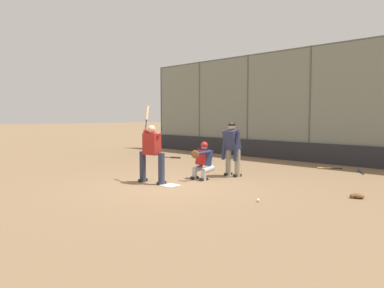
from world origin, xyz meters
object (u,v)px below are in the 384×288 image
object	(u,v)px
spare_bat_first_base_side	(326,168)
fielding_glove_on_dirt	(357,196)
catcher_behind_plate	(203,160)
baseball_loose	(258,200)
batter_at_plate	(152,152)
spare_bat_near_backstop	(174,157)
umpire_home	(232,148)
spare_bat_third_base_side	(360,171)

from	to	relation	value
spare_bat_first_base_side	fielding_glove_on_dirt	distance (m)	4.76
catcher_behind_plate	fielding_glove_on_dirt	world-z (taller)	catcher_behind_plate
baseball_loose	batter_at_plate	bearing A→B (deg)	3.60
spare_bat_near_backstop	baseball_loose	world-z (taller)	baseball_loose
umpire_home	spare_bat_third_base_side	xyz separation A→B (m)	(-2.45, -3.63, -0.84)
batter_at_plate	baseball_loose	size ratio (longest dim) A/B	29.09
batter_at_plate	catcher_behind_plate	size ratio (longest dim) A/B	1.95
umpire_home	fielding_glove_on_dirt	world-z (taller)	umpire_home
spare_bat_near_backstop	fielding_glove_on_dirt	size ratio (longest dim) A/B	2.49
spare_bat_first_base_side	fielding_glove_on_dirt	world-z (taller)	fielding_glove_on_dirt
spare_bat_first_base_side	fielding_glove_on_dirt	xyz separation A→B (m)	(-2.65, 3.96, 0.02)
umpire_home	spare_bat_near_backstop	distance (m)	5.37
batter_at_plate	spare_bat_first_base_side	world-z (taller)	batter_at_plate
spare_bat_first_base_side	umpire_home	bearing A→B (deg)	32.86
spare_bat_third_base_side	fielding_glove_on_dirt	size ratio (longest dim) A/B	2.61
fielding_glove_on_dirt	spare_bat_third_base_side	bearing A→B (deg)	-69.29
umpire_home	spare_bat_third_base_side	bearing A→B (deg)	-120.53
spare_bat_third_base_side	batter_at_plate	bearing A→B (deg)	120.62
batter_at_plate	umpire_home	distance (m)	2.62
spare_bat_third_base_side	spare_bat_first_base_side	bearing A→B (deg)	61.53
catcher_behind_plate	umpire_home	bearing A→B (deg)	-103.14
catcher_behind_plate	spare_bat_third_base_side	size ratio (longest dim) A/B	1.38
umpire_home	baseball_loose	bearing A→B (deg)	142.42
spare_bat_near_backstop	spare_bat_first_base_side	bearing A→B (deg)	-9.22
umpire_home	spare_bat_third_base_side	distance (m)	4.46
spare_bat_near_backstop	spare_bat_third_base_side	xyz separation A→B (m)	(-7.37, -1.65, -0.00)
catcher_behind_plate	spare_bat_first_base_side	world-z (taller)	catcher_behind_plate
umpire_home	batter_at_plate	bearing A→B (deg)	75.87
batter_at_plate	umpire_home	bearing A→B (deg)	-115.25
spare_bat_third_base_side	spare_bat_first_base_side	size ratio (longest dim) A/B	1.14
catcher_behind_plate	spare_bat_first_base_side	size ratio (longest dim) A/B	1.57
spare_bat_third_base_side	spare_bat_first_base_side	world-z (taller)	same
spare_bat_third_base_side	fielding_glove_on_dirt	distance (m)	4.29
umpire_home	spare_bat_third_base_side	size ratio (longest dim) A/B	2.04
batter_at_plate	catcher_behind_plate	bearing A→B (deg)	-118.56
umpire_home	spare_bat_near_backstop	bearing A→B (deg)	-18.54
spare_bat_near_backstop	fielding_glove_on_dirt	world-z (taller)	fielding_glove_on_dirt
spare_bat_near_backstop	fielding_glove_on_dirt	xyz separation A→B (m)	(-8.89, 2.37, 0.02)
baseball_loose	umpire_home	bearing A→B (deg)	-41.05
batter_at_plate	spare_bat_first_base_side	size ratio (longest dim) A/B	3.07
spare_bat_near_backstop	catcher_behind_plate	bearing A→B (deg)	-56.49
batter_at_plate	spare_bat_near_backstop	world-z (taller)	batter_at_plate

